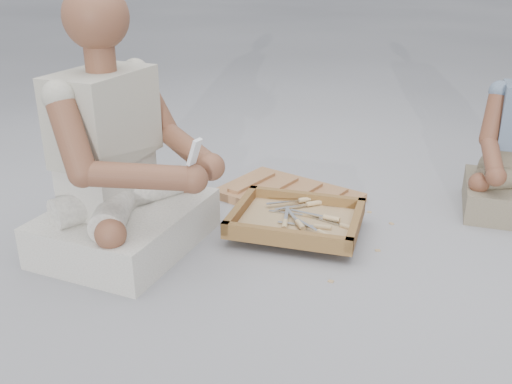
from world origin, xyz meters
The scene contains 26 objects.
ground centered at (0.00, 0.00, 0.00)m, with size 60.00×60.00×0.00m, color #9D9DA2.
carved_panel centered at (-0.27, 0.72, 0.02)m, with size 0.62×0.41×0.04m, color #996A3B.
tool_tray centered at (-0.07, 0.42, 0.06)m, with size 0.62×0.54×0.07m.
chisel_0 centered at (0.04, 0.40, 0.07)m, with size 0.22×0.08×0.02m.
chisel_1 centered at (-0.05, 0.48, 0.07)m, with size 0.22×0.07×0.02m.
chisel_2 centered at (-0.08, 0.35, 0.08)m, with size 0.11×0.21×0.02m.
chisel_3 centered at (0.12, 0.47, 0.07)m, with size 0.22×0.04×0.02m.
chisel_4 centered at (-0.13, 0.58, 0.08)m, with size 0.16×0.17×0.02m.
chisel_5 centered at (-0.09, 0.58, 0.08)m, with size 0.15×0.19×0.02m.
chisel_6 centered at (-0.03, 0.37, 0.08)m, with size 0.17×0.16×0.02m.
chisel_7 centered at (0.08, 0.34, 0.08)m, with size 0.21×0.11×0.02m.
chisel_8 centered at (0.04, 0.48, 0.08)m, with size 0.22×0.03×0.02m.
wood_chip_0 centered at (-0.02, 0.60, 0.00)m, with size 0.02×0.01×0.00m, color tan.
wood_chip_1 centered at (-0.32, 0.49, 0.00)m, with size 0.02×0.01×0.00m, color tan.
wood_chip_2 centered at (0.11, 0.79, 0.00)m, with size 0.02×0.01×0.00m, color tan.
wood_chip_3 centered at (0.04, 0.68, 0.00)m, with size 0.02×0.01×0.00m, color tan.
wood_chip_4 centered at (0.24, 0.73, 0.00)m, with size 0.02×0.01×0.00m, color tan.
wood_chip_5 centered at (-0.03, 0.32, 0.00)m, with size 0.02×0.01×0.00m, color tan.
wood_chip_6 centered at (0.28, 0.46, 0.00)m, with size 0.02×0.01×0.00m, color tan.
wood_chip_7 centered at (0.22, 0.15, 0.00)m, with size 0.02×0.01×0.00m, color tan.
wood_chip_8 centered at (0.09, 0.55, 0.00)m, with size 0.02×0.01×0.00m, color tan.
wood_chip_9 centered at (0.12, 0.58, 0.00)m, with size 0.02×0.01×0.00m, color tan.
wood_chip_10 centered at (-0.40, 0.47, 0.00)m, with size 0.02×0.01×0.00m, color tan.
wood_chip_11 centered at (0.03, 0.46, 0.00)m, with size 0.02×0.01×0.00m, color tan.
craftsman centered at (-0.61, -0.02, 0.34)m, with size 0.71×0.71×1.01m.
mobile_phone centered at (-0.23, -0.04, 0.47)m, with size 0.05×0.04×0.10m.
Camera 1 is at (0.92, -1.49, 1.09)m, focal length 40.00 mm.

